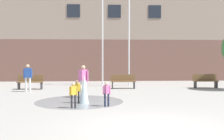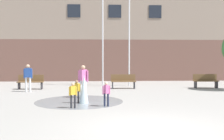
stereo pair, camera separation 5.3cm
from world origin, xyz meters
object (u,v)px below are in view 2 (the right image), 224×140
at_px(park_bench_center, 123,81).
at_px(flagpole_right, 130,27).
at_px(child_with_pink_shirt, 77,90).
at_px(flagpole_left, 103,27).
at_px(park_bench_under_right_flagpole, 206,81).
at_px(adult_near_bench, 83,79).
at_px(child_running, 106,92).
at_px(child_in_fountain, 73,93).
at_px(park_bench_far_left, 31,82).
at_px(adult_in_red, 28,76).

xyz_separation_m(park_bench_center, flagpole_right, (0.59, 1.56, 3.69)).
xyz_separation_m(child_with_pink_shirt, flagpole_left, (1.26, 7.16, 3.53)).
bearing_deg(flagpole_right, flagpole_left, 180.00).
relative_size(park_bench_under_right_flagpole, flagpole_left, 0.21).
height_order(park_bench_center, adult_near_bench, adult_near_bench).
height_order(park_bench_center, child_running, child_running).
xyz_separation_m(child_in_fountain, flagpole_right, (3.17, 8.30, 3.59)).
distance_m(park_bench_far_left, flagpole_left, 6.09).
height_order(park_bench_far_left, child_in_fountain, child_in_fountain).
distance_m(park_bench_under_right_flagpole, flagpole_left, 7.77).
distance_m(park_bench_center, adult_near_bench, 4.66).
bearing_deg(child_with_pink_shirt, adult_in_red, 148.83).
bearing_deg(park_bench_far_left, adult_near_bench, -47.93).
xyz_separation_m(park_bench_under_right_flagpole, child_in_fountain, (-8.02, -6.79, 0.10)).
bearing_deg(adult_in_red, flagpole_right, 27.79).
xyz_separation_m(park_bench_center, flagpole_left, (-1.27, 1.56, 3.63)).
distance_m(child_running, flagpole_left, 8.73).
bearing_deg(child_with_pink_shirt, park_bench_far_left, 142.85).
bearing_deg(park_bench_far_left, adult_in_red, -81.58).
xyz_separation_m(park_bench_center, child_with_pink_shirt, (-2.53, -5.61, 0.10)).
bearing_deg(park_bench_far_left, flagpole_left, 19.61).
bearing_deg(flagpole_right, park_bench_far_left, -165.76).
bearing_deg(park_bench_under_right_flagpole, flagpole_right, 162.68).
bearing_deg(adult_in_red, park_bench_far_left, 100.43).
bearing_deg(flagpole_right, child_with_pink_shirt, -113.55).
bearing_deg(adult_in_red, child_running, -46.57).
bearing_deg(flagpole_right, child_running, -103.27).
bearing_deg(park_bench_under_right_flagpole, adult_near_bench, -152.60).
distance_m(park_bench_center, park_bench_under_right_flagpole, 5.44).
distance_m(park_bench_under_right_flagpole, child_running, 9.34).
height_order(adult_in_red, child_in_fountain, adult_in_red).
distance_m(park_bench_far_left, adult_near_bench, 5.28).
distance_m(child_running, adult_near_bench, 2.68).
relative_size(child_running, flagpole_right, 0.13).
distance_m(park_bench_far_left, child_with_pink_shirt, 6.45).
height_order(park_bench_far_left, flagpole_left, flagpole_left).
relative_size(park_bench_far_left, flagpole_right, 0.20).
bearing_deg(child_running, child_in_fountain, 81.40).
bearing_deg(child_with_pink_shirt, adult_near_bench, 105.15).
relative_size(park_bench_center, park_bench_under_right_flagpole, 1.00).
height_order(child_in_fountain, flagpole_left, flagpole_left).
bearing_deg(flagpole_left, child_with_pink_shirt, -100.01).
xyz_separation_m(park_bench_center, child_in_fountain, (-2.58, -6.75, 0.10)).
bearing_deg(flagpole_right, park_bench_center, -110.71).
relative_size(child_running, flagpole_left, 0.13).
bearing_deg(park_bench_under_right_flagpole, flagpole_left, 167.29).
xyz_separation_m(park_bench_under_right_flagpole, flagpole_right, (-4.85, 1.51, 3.69)).
relative_size(park_bench_far_left, park_bench_center, 1.00).
relative_size(park_bench_far_left, child_in_fountain, 1.62).
xyz_separation_m(child_in_fountain, flagpole_left, (1.31, 8.30, 3.53)).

